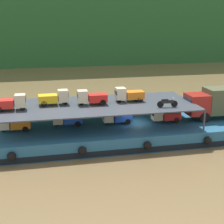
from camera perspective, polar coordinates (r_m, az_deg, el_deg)
name	(u,v)px	position (r m, az deg, el deg)	size (l,w,h in m)	color
ground_plane	(133,137)	(33.97, 3.49, -4.18)	(400.00, 400.00, 0.00)	brown
cargo_barge	(133,130)	(33.70, 3.52, -3.00)	(27.89, 9.09, 1.50)	#23567A
covered_lorry	(221,102)	(36.15, 17.55, 1.61)	(7.87, 2.32, 3.10)	maroon
cargo_rack	(94,105)	(32.15, -2.94, 1.09)	(18.69, 7.72, 2.00)	#383D47
mini_truck_lower_stern	(14,124)	(32.04, -15.81, -1.87)	(2.76, 1.24, 1.38)	orange
mini_truck_lower_aft	(67,119)	(32.58, -7.48, -1.11)	(2.75, 1.22, 1.38)	#1E47B7
mini_truck_lower_mid	(116,117)	(32.92, 0.74, -0.79)	(2.76, 1.24, 1.38)	#1E47B7
mini_truck_lower_fore	(165,115)	(33.87, 8.77, -0.51)	(2.76, 1.23, 1.38)	red
mini_truck_upper_stern	(10,103)	(31.31, -16.39, 1.49)	(2.75, 1.22, 1.38)	red
mini_truck_upper_mid	(54,98)	(32.33, -9.54, 2.35)	(2.77, 1.25, 1.38)	gold
mini_truck_upper_fore	(92,97)	(32.03, -3.39, 2.42)	(2.76, 1.24, 1.38)	red
mini_truck_upper_bow	(129,94)	(33.22, 2.81, 2.90)	(2.76, 1.23, 1.38)	orange
motorcycle_upper_port	(167,103)	(31.50, 9.09, 1.54)	(1.90, 0.55, 0.87)	black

